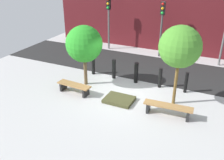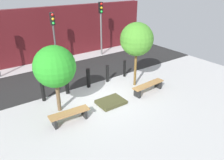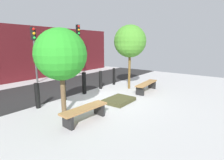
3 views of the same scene
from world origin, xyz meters
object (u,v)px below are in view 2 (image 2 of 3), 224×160
tree_behind_left_bench (55,67)px  bollard_far_right (125,69)px  traffic_light_mid_east (101,19)px  traffic_light_mid_west (54,29)px  bollard_left (67,84)px  planter_bed (111,102)px  bollard_center (88,78)px  bench_left (70,115)px  bench_right (148,86)px  bollard_far_left (43,91)px  tree_behind_right_bench (137,39)px  bollard_right (107,73)px

tree_behind_left_bench → bollard_far_right: bearing=14.9°
traffic_light_mid_east → traffic_light_mid_west: bearing=-180.0°
traffic_light_mid_west → traffic_light_mid_east: size_ratio=0.89×
bollard_left → traffic_light_mid_west: size_ratio=0.30×
planter_bed → bollard_center: (0.00, 2.10, 0.46)m
traffic_light_mid_east → bench_left: bearing=-131.5°
bench_right → bollard_far_left: bollard_far_left is taller
tree_behind_left_bench → bollard_far_left: size_ratio=3.01×
bollard_far_left → traffic_light_mid_west: (2.47, 4.30, 1.89)m
bollard_left → traffic_light_mid_east: size_ratio=0.27×
traffic_light_mid_east → planter_bed: bearing=-119.6°
bollard_far_right → bollard_far_left: bearing=180.0°
tree_behind_left_bench → tree_behind_right_bench: 4.44m
traffic_light_mid_west → traffic_light_mid_east: 3.66m
tree_behind_right_bench → bollard_right: 2.60m
bench_left → bollard_far_right: (4.68, 2.30, 0.18)m
traffic_light_mid_west → bench_right: bearing=-71.5°
bollard_far_left → bollard_center: size_ratio=0.92×
tree_behind_right_bench → bollard_center: size_ratio=3.19×
tree_behind_right_bench → bollard_right: size_ratio=3.46×
bench_right → bollard_left: 4.15m
tree_behind_right_bench → bollard_center: 3.24m
bench_right → traffic_light_mid_east: 7.15m
tree_behind_right_bench → bollard_left: (-3.45, 1.24, -2.05)m
bench_left → bollard_center: bearing=49.7°
bench_left → tree_behind_right_bench: (4.42, 1.06, 2.24)m
bollard_center → bollard_far_right: (2.47, 0.00, -0.03)m
planter_bed → bollard_far_right: bearing=40.3°
bollard_far_left → tree_behind_left_bench: bearing=-78.0°
bollard_far_right → tree_behind_right_bench: bearing=-102.0°
bollard_left → bollard_right: (2.47, 0.00, -0.02)m
bench_right → bollard_right: bearing=109.4°
bench_left → tree_behind_right_bench: 5.06m
bollard_far_left → bollard_far_right: bollard_far_right is taller
bollard_left → bollard_center: size_ratio=0.96×
bench_right → traffic_light_mid_east: bearing=74.2°
bollard_left → traffic_light_mid_east: 6.85m
bollard_right → traffic_light_mid_west: 4.86m
bollard_center → traffic_light_mid_east: bearing=49.7°
bench_left → planter_bed: size_ratio=1.34×
tree_behind_left_bench → bollard_center: bearing=29.4°
planter_bed → traffic_light_mid_west: size_ratio=0.37×
tree_behind_left_bench → planter_bed: bearing=-21.2°
bollard_center → traffic_light_mid_west: (0.00, 4.30, 1.85)m
tree_behind_left_bench → bollard_center: 2.97m
bench_right → bollard_center: size_ratio=1.83×
planter_bed → bollard_left: bollard_left is taller
bollard_left → traffic_light_mid_west: 4.85m
planter_bed → traffic_light_mid_east: bearing=60.4°
bollard_left → bench_left: bearing=-112.9°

